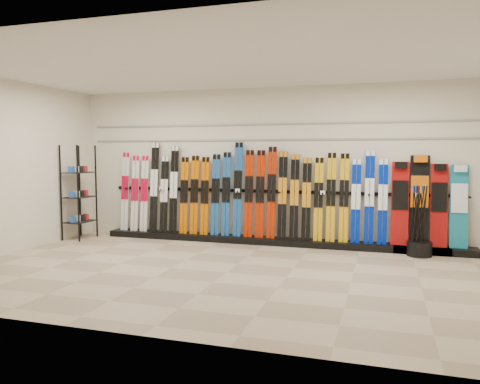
% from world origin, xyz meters
% --- Properties ---
extents(floor, '(8.00, 8.00, 0.00)m').
position_xyz_m(floor, '(0.00, 0.00, 0.00)').
color(floor, '#9D886C').
rests_on(floor, ground).
extents(back_wall, '(8.00, 0.00, 8.00)m').
position_xyz_m(back_wall, '(0.00, 2.50, 1.50)').
color(back_wall, beige).
rests_on(back_wall, floor).
extents(left_wall, '(0.00, 5.00, 5.00)m').
position_xyz_m(left_wall, '(-4.00, 0.00, 1.50)').
color(left_wall, beige).
rests_on(left_wall, floor).
extents(ceiling, '(8.00, 8.00, 0.00)m').
position_xyz_m(ceiling, '(0.00, 0.00, 3.00)').
color(ceiling, silver).
rests_on(ceiling, back_wall).
extents(ski_rack_base, '(8.00, 0.40, 0.12)m').
position_xyz_m(ski_rack_base, '(0.22, 2.28, 0.06)').
color(ski_rack_base, black).
rests_on(ski_rack_base, floor).
extents(skis, '(5.38, 0.20, 1.84)m').
position_xyz_m(skis, '(-0.46, 2.31, 0.94)').
color(skis, silver).
rests_on(skis, ski_rack_base).
extents(snowboards, '(1.25, 0.24, 1.59)m').
position_xyz_m(snowboards, '(2.91, 2.35, 0.86)').
color(snowboards, '#990C0C').
rests_on(snowboards, ski_rack_base).
extents(accessory_rack, '(0.40, 0.60, 1.90)m').
position_xyz_m(accessory_rack, '(-3.75, 1.70, 0.95)').
color(accessory_rack, black).
rests_on(accessory_rack, floor).
extents(pole_bin, '(0.41, 0.41, 0.25)m').
position_xyz_m(pole_bin, '(2.77, 2.00, 0.12)').
color(pole_bin, black).
rests_on(pole_bin, floor).
extents(ski_poles, '(0.26, 0.30, 1.18)m').
position_xyz_m(ski_poles, '(2.74, 2.00, 0.61)').
color(ski_poles, black).
rests_on(ski_poles, pole_bin).
extents(slatwall_rail_0, '(7.60, 0.02, 0.03)m').
position_xyz_m(slatwall_rail_0, '(0.00, 2.48, 2.00)').
color(slatwall_rail_0, gray).
rests_on(slatwall_rail_0, back_wall).
extents(slatwall_rail_1, '(7.60, 0.02, 0.03)m').
position_xyz_m(slatwall_rail_1, '(0.00, 2.48, 2.30)').
color(slatwall_rail_1, gray).
rests_on(slatwall_rail_1, back_wall).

